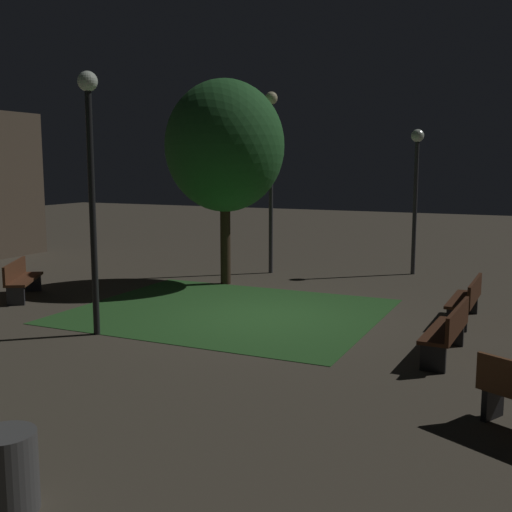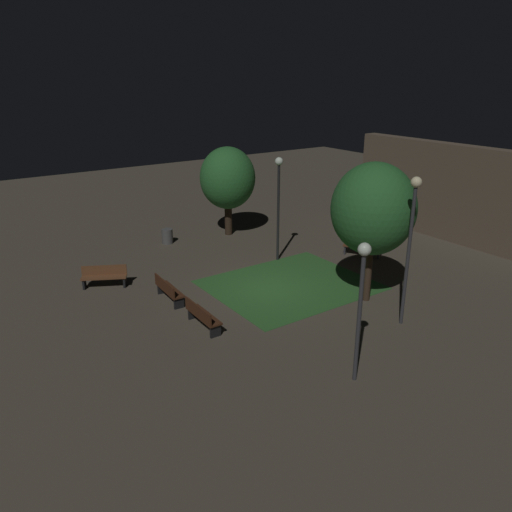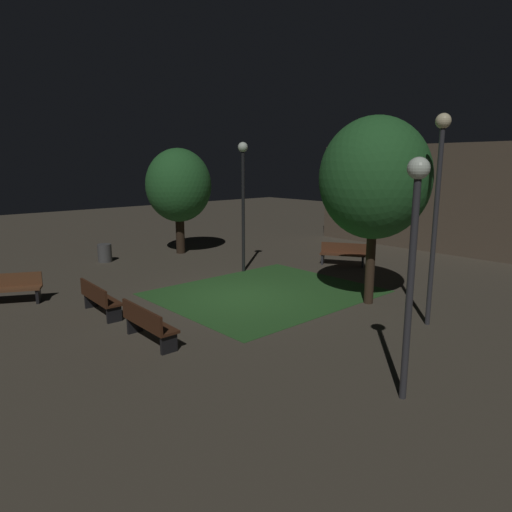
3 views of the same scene
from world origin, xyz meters
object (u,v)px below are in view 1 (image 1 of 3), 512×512
(bench_front_left, at_px, (467,299))
(trash_bin, at_px, (7,472))
(lamp_post_plaza_west, at_px, (271,154))
(lamp_post_plaza_east, at_px, (416,175))
(lamp_post_path_center, at_px, (91,160))
(bench_back_row, at_px, (449,330))
(tree_back_left, at_px, (225,146))
(bench_corner, at_px, (21,278))

(bench_front_left, bearing_deg, trash_bin, 161.60)
(bench_front_left, relative_size, lamp_post_plaza_west, 0.35)
(lamp_post_plaza_east, xyz_separation_m, lamp_post_path_center, (-9.07, 4.11, 0.39))
(bench_back_row, height_order, bench_front_left, same)
(lamp_post_plaza_east, relative_size, trash_bin, 5.52)
(tree_back_left, distance_m, lamp_post_plaza_east, 5.61)
(tree_back_left, xyz_separation_m, lamp_post_plaza_west, (2.05, -0.42, -0.15))
(tree_back_left, bearing_deg, lamp_post_plaza_west, -11.54)
(lamp_post_path_center, bearing_deg, bench_front_left, -58.00)
(bench_back_row, distance_m, bench_front_left, 2.63)
(tree_back_left, relative_size, lamp_post_plaza_west, 1.03)
(bench_front_left, bearing_deg, tree_back_left, 75.57)
(trash_bin, bearing_deg, lamp_post_plaza_east, -3.77)
(bench_front_left, height_order, bench_corner, same)
(bench_corner, relative_size, tree_back_left, 0.34)
(tree_back_left, xyz_separation_m, lamp_post_path_center, (-5.48, -0.14, -0.38))
(bench_back_row, xyz_separation_m, trash_bin, (-6.42, 3.01, -0.11))
(bench_back_row, bearing_deg, lamp_post_plaza_west, 43.07)
(lamp_post_plaza_east, distance_m, lamp_post_plaza_west, 4.16)
(bench_corner, bearing_deg, lamp_post_path_center, -116.42)
(bench_front_left, distance_m, tree_back_left, 7.23)
(bench_front_left, xyz_separation_m, trash_bin, (-9.05, 3.01, -0.11))
(bench_corner, xyz_separation_m, lamp_post_plaza_east, (7.23, -7.81, 2.36))
(bench_front_left, height_order, trash_bin, bench_front_left)
(bench_back_row, height_order, trash_bin, bench_back_row)
(bench_corner, distance_m, lamp_post_plaza_west, 7.56)
(bench_front_left, bearing_deg, bench_back_row, 180.00)
(lamp_post_path_center, bearing_deg, trash_bin, -148.63)
(lamp_post_plaza_east, relative_size, lamp_post_plaza_west, 0.80)
(bench_back_row, distance_m, bench_corner, 9.90)
(bench_back_row, height_order, lamp_post_plaza_west, lamp_post_plaza_west)
(lamp_post_plaza_west, bearing_deg, bench_back_row, -136.93)
(tree_back_left, xyz_separation_m, lamp_post_plaza_east, (3.58, -4.24, -0.77))
(lamp_post_plaza_east, relative_size, lamp_post_path_center, 0.86)
(trash_bin, bearing_deg, lamp_post_plaza_west, 12.76)
(tree_back_left, relative_size, trash_bin, 7.11)
(tree_back_left, bearing_deg, bench_back_row, -123.97)
(lamp_post_plaza_east, xyz_separation_m, trash_bin, (-14.26, 0.94, -2.47))
(lamp_post_plaza_east, bearing_deg, lamp_post_plaza_west, 111.84)
(bench_corner, distance_m, trash_bin, 9.83)
(lamp_post_path_center, bearing_deg, lamp_post_plaza_west, -2.14)
(bench_front_left, distance_m, lamp_post_path_center, 7.78)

